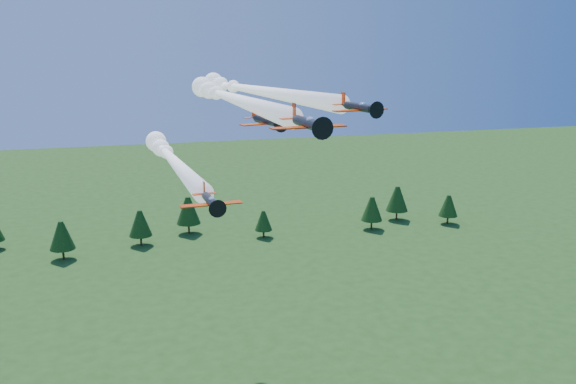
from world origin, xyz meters
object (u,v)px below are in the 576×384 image
object	(u,v)px
plane_lead	(232,98)
plane_right	(254,90)
plane_left	(172,159)
plane_slot	(267,121)

from	to	relation	value
plane_lead	plane_right	distance (m)	11.73
plane_lead	plane_left	world-z (taller)	plane_lead
plane_left	plane_right	size ratio (longest dim) A/B	0.89
plane_lead	plane_slot	bearing A→B (deg)	-89.70
plane_lead	plane_slot	distance (m)	17.37
plane_right	plane_lead	bearing A→B (deg)	-131.40
plane_left	plane_slot	size ratio (longest dim) A/B	6.08
plane_right	plane_slot	bearing A→B (deg)	-111.24
plane_left	plane_slot	bearing A→B (deg)	-65.73
plane_right	plane_slot	world-z (taller)	plane_right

